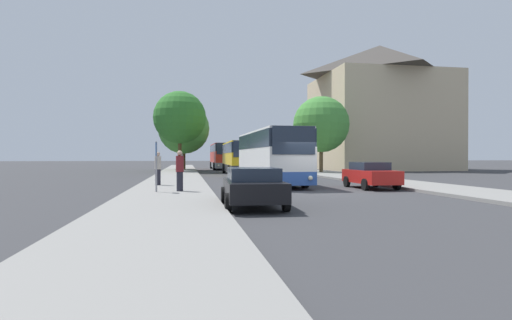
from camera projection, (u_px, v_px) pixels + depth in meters
The scene contains 16 objects.
ground_plane at pixel (313, 192), 19.76m from camera, with size 300.00×300.00×0.00m, color #38383A.
sidewalk_left at pixel (169, 193), 18.55m from camera, with size 4.00×120.00×0.15m, color gray.
sidewalk_right at pixel (441, 189), 20.97m from camera, with size 4.00×120.00×0.15m, color gray.
building_right_background at pixel (379, 108), 54.38m from camera, with size 15.98×14.37×16.92m.
bus_front at pixel (271, 156), 25.16m from camera, with size 2.97×10.24×3.34m.
bus_middle at pixel (239, 157), 39.86m from camera, with size 3.01×10.91×3.18m.
bus_rear at pixel (222, 156), 55.43m from camera, with size 2.86×11.53×3.51m.
parked_car_left_curb at pixel (253, 186), 13.81m from camera, with size 2.19×4.22×1.37m.
parked_car_right_near at pixel (370, 175), 22.00m from camera, with size 1.99×3.98×1.45m.
parked_car_right_far at pixel (272, 165), 46.60m from camera, with size 2.14×4.51×1.41m.
bus_stop_sign at pixel (156, 161), 18.12m from camera, with size 0.08×0.45×2.29m.
pedestrian_waiting_near at pixel (180, 170), 18.55m from camera, with size 0.36×0.36×1.89m.
pedestrian_waiting_far at pixel (158, 168), 22.50m from camera, with size 0.36×0.36×1.88m.
tree_left_near at pixel (184, 128), 50.76m from camera, with size 6.49×6.49×8.46m.
tree_left_far at pixel (180, 118), 44.80m from camera, with size 5.90×5.90×8.97m.
tree_right_near at pixel (321, 124), 42.45m from camera, with size 5.96×5.96×8.03m.
Camera 1 is at (-6.23, -18.95, 1.75)m, focal length 28.00 mm.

